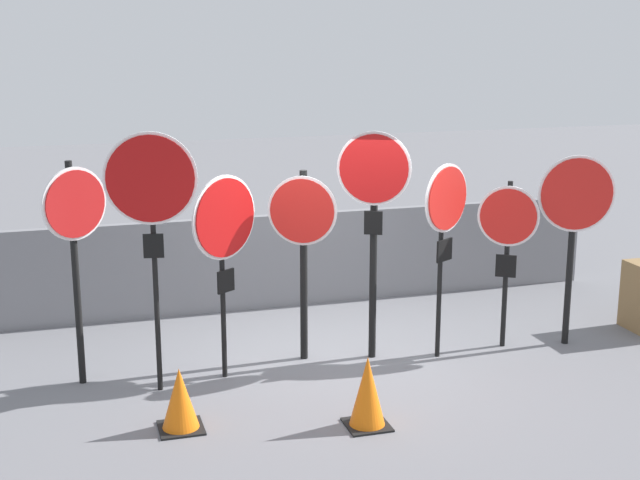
# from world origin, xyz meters

# --- Properties ---
(ground_plane) EXTENTS (40.00, 40.00, 0.00)m
(ground_plane) POSITION_xyz_m (0.00, 0.00, 0.00)
(ground_plane) COLOR slate
(fence_back) EXTENTS (8.69, 0.12, 1.26)m
(fence_back) POSITION_xyz_m (0.00, 2.14, 0.63)
(fence_back) COLOR slate
(fence_back) RESTS_ON ground
(stop_sign_0) EXTENTS (0.65, 0.42, 2.37)m
(stop_sign_0) POSITION_xyz_m (-2.75, 0.11, 1.69)
(stop_sign_0) COLOR black
(stop_sign_0) RESTS_ON ground
(stop_sign_1) EXTENTS (0.91, 0.21, 2.69)m
(stop_sign_1) POSITION_xyz_m (-2.02, -0.32, 2.06)
(stop_sign_1) COLOR black
(stop_sign_1) RESTS_ON ground
(stop_sign_2) EXTENTS (0.75, 0.52, 2.20)m
(stop_sign_2) POSITION_xyz_m (-1.27, -0.15, 1.63)
(stop_sign_2) COLOR black
(stop_sign_2) RESTS_ON ground
(stop_sign_3) EXTENTS (0.70, 0.36, 2.16)m
(stop_sign_3) POSITION_xyz_m (-0.35, 0.13, 1.49)
(stop_sign_3) COLOR black
(stop_sign_3) RESTS_ON ground
(stop_sign_4) EXTENTS (0.74, 0.38, 2.59)m
(stop_sign_4) POSITION_xyz_m (0.40, -0.04, 1.84)
(stop_sign_4) COLOR black
(stop_sign_4) RESTS_ON ground
(stop_sign_5) EXTENTS (0.66, 0.41, 2.23)m
(stop_sign_5) POSITION_xyz_m (1.17, -0.24, 1.68)
(stop_sign_5) COLOR black
(stop_sign_5) RESTS_ON ground
(stop_sign_6) EXTENTS (0.60, 0.40, 1.97)m
(stop_sign_6) POSITION_xyz_m (2.00, -0.14, 1.41)
(stop_sign_6) COLOR black
(stop_sign_6) RESTS_ON ground
(stop_sign_7) EXTENTS (0.86, 0.26, 2.26)m
(stop_sign_7) POSITION_xyz_m (2.77, -0.28, 1.63)
(stop_sign_7) COLOR black
(stop_sign_7) RESTS_ON ground
(traffic_cone_0) EXTENTS (0.41, 0.41, 0.69)m
(traffic_cone_0) POSITION_xyz_m (-0.23, -1.69, 0.34)
(traffic_cone_0) COLOR black
(traffic_cone_0) RESTS_ON ground
(traffic_cone_1) EXTENTS (0.42, 0.42, 0.60)m
(traffic_cone_1) POSITION_xyz_m (-1.93, -1.26, 0.30)
(traffic_cone_1) COLOR black
(traffic_cone_1) RESTS_ON ground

